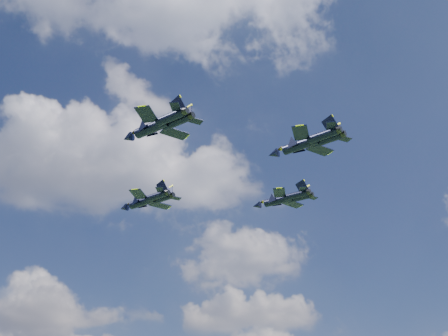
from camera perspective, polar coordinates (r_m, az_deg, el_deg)
jet_lead at (r=118.33m, az=-8.45°, el=-3.46°), size 13.52×12.42×3.54m
jet_left at (r=94.66m, az=-7.55°, el=4.02°), size 14.13×13.16×3.72m
jet_right at (r=121.26m, az=5.34°, el=-3.31°), size 13.87×11.75×3.52m
jet_slot at (r=100.30m, az=7.52°, el=2.29°), size 14.20×13.27×3.74m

